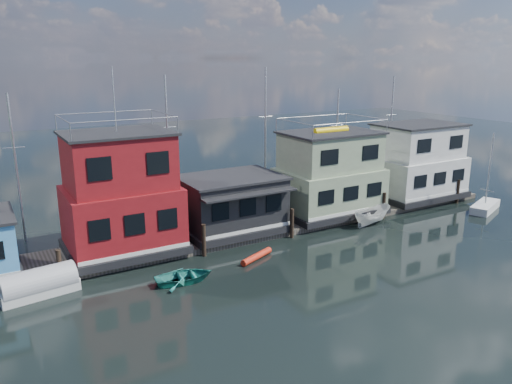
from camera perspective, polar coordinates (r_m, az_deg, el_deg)
ground at (r=28.38m, az=9.55°, el=-11.80°), size 160.00×160.00×0.00m
dock at (r=37.52m, az=-2.12°, el=-4.45°), size 48.00×5.00×0.40m
houseboat_red at (r=33.43m, az=-15.17°, el=-0.42°), size 7.40×5.90×11.86m
houseboat_dark at (r=36.60m, az=-2.83°, el=-1.31°), size 7.40×6.10×4.06m
houseboat_green at (r=41.07m, az=8.38°, el=1.99°), size 8.40×5.90×7.03m
houseboat_white at (r=47.81m, az=17.86°, el=3.25°), size 8.40×5.90×6.66m
pilings at (r=34.75m, az=-0.45°, el=-4.48°), size 42.28×0.28×2.20m
background_masts at (r=43.51m, az=-0.34°, el=5.57°), size 36.40×0.16×12.00m
tarp_runabout at (r=30.47m, az=-23.58°, el=-9.68°), size 4.29×2.20×1.66m
red_kayak at (r=32.78m, az=0.06°, el=-7.38°), size 2.80×1.55×0.42m
day_sailer at (r=47.29m, az=24.71°, el=-1.46°), size 4.48×2.89×6.71m
dinghy_teal at (r=29.91m, az=-8.20°, el=-9.52°), size 3.65×2.77×0.71m
motorboat at (r=40.29m, az=13.13°, el=-2.68°), size 3.90×1.88×1.45m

